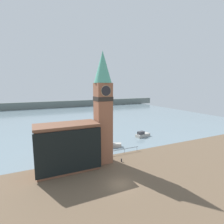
# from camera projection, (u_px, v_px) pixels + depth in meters

# --- Properties ---
(ground_plane) EXTENTS (160.00, 160.00, 0.00)m
(ground_plane) POSITION_uv_depth(u_px,v_px,m) (120.00, 184.00, 30.21)
(ground_plane) COLOR brown
(water) EXTENTS (160.00, 120.00, 0.00)m
(water) POSITION_uv_depth(u_px,v_px,m) (59.00, 117.00, 95.03)
(water) COLOR gray
(water) RESTS_ON ground_plane
(far_shoreline) EXTENTS (180.00, 3.00, 5.00)m
(far_shoreline) POSITION_uv_depth(u_px,v_px,m) (51.00, 105.00, 130.50)
(far_shoreline) COLOR slate
(far_shoreline) RESTS_ON water
(pier_railing) EXTENTS (8.09, 0.08, 1.09)m
(pier_railing) POSITION_uv_depth(u_px,v_px,m) (124.00, 149.00, 44.01)
(pier_railing) COLOR #333338
(pier_railing) RESTS_ON ground_plane
(clock_tower) EXTENTS (3.72, 3.72, 24.00)m
(clock_tower) POSITION_uv_depth(u_px,v_px,m) (103.00, 105.00, 37.32)
(clock_tower) COLOR #935B42
(clock_tower) RESTS_ON ground_plane
(pier_building) EXTENTS (12.34, 5.70, 9.47)m
(pier_building) POSITION_uv_depth(u_px,v_px,m) (67.00, 147.00, 34.76)
(pier_building) COLOR #935B42
(pier_building) RESTS_ON ground_plane
(boat_near) EXTENTS (5.33, 3.54, 2.19)m
(boat_near) POSITION_uv_depth(u_px,v_px,m) (111.00, 144.00, 48.43)
(boat_near) COLOR #B7B2A8
(boat_near) RESTS_ON water
(boat_far) EXTENTS (5.46, 2.92, 1.89)m
(boat_far) POSITION_uv_depth(u_px,v_px,m) (142.00, 135.00, 58.00)
(boat_far) COLOR #B7B2A8
(boat_far) RESTS_ON water
(mooring_bollard_near) EXTENTS (0.30, 0.30, 0.79)m
(mooring_bollard_near) POSITION_uv_depth(u_px,v_px,m) (121.00, 160.00, 39.01)
(mooring_bollard_near) COLOR #2D2D33
(mooring_bollard_near) RESTS_ON ground_plane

